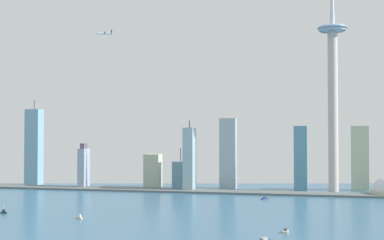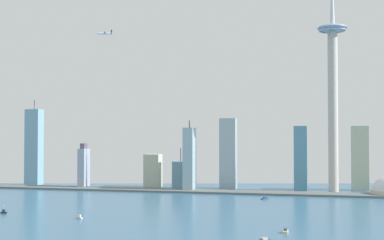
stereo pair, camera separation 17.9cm
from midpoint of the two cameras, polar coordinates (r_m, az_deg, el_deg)
waterfront_pier at (r=860.21m, az=-1.89°, el=-7.40°), size 750.62×43.37×2.97m
observation_tower at (r=871.85m, az=14.53°, el=4.33°), size 46.23×46.23×368.37m
skyscraper_0 at (r=930.52m, az=-11.27°, el=-4.89°), size 12.16×23.44×74.83m
skyscraper_1 at (r=910.67m, az=3.82°, el=-3.50°), size 26.92×19.87×116.64m
skyscraper_2 at (r=889.31m, az=11.31°, el=-3.95°), size 20.77×16.28×103.24m
skyscraper_3 at (r=1019.77m, az=-16.21°, el=-2.72°), size 26.78×21.03×151.68m
skyscraper_4 at (r=907.80m, az=-1.19°, el=-5.77°), size 25.82×16.43×66.71m
skyscraper_5 at (r=916.00m, az=17.18°, el=-3.84°), size 26.33×25.27×103.23m
skyscraper_6 at (r=940.88m, az=-4.11°, el=-5.29°), size 26.83×23.91×55.85m
skyscraper_7 at (r=863.88m, az=-0.27°, el=-4.14°), size 16.15×25.60×112.48m
boat_0 at (r=762.61m, az=7.66°, el=-8.14°), size 10.24×11.35×9.97m
boat_1 at (r=505.86m, az=9.78°, el=-11.40°), size 4.25×12.14×3.99m
boat_2 at (r=592.26m, az=-11.69°, el=-9.95°), size 7.56×4.83×4.53m
boat_3 at (r=655.01m, az=-19.11°, el=-9.08°), size 7.11×3.01×9.81m
airplane at (r=928.75m, az=-9.09°, el=8.94°), size 25.05×26.33×7.85m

